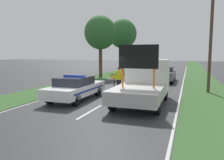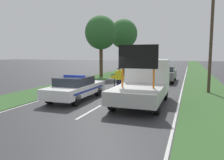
{
  "view_description": "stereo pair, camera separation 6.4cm",
  "coord_description": "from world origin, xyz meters",
  "px_view_note": "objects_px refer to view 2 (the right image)",
  "views": [
    {
      "loc": [
        4.16,
        -10.04,
        2.61
      ],
      "look_at": [
        -0.07,
        2.01,
        1.1
      ],
      "focal_mm": 35.0,
      "sensor_mm": 36.0,
      "label": 1
    },
    {
      "loc": [
        4.23,
        -10.02,
        2.61
      ],
      "look_at": [
        -0.07,
        2.01,
        1.1
      ],
      "focal_mm": 35.0,
      "sensor_mm": 36.0,
      "label": 2
    }
  ],
  "objects_px": {
    "roadside_tree_near_right": "(101,33)",
    "police_car": "(76,88)",
    "traffic_cone_centre_front": "(154,85)",
    "pedestrian_civilian": "(136,77)",
    "work_truck": "(144,82)",
    "queued_car_suv_grey": "(165,74)",
    "road_barrier": "(128,78)",
    "utility_pole": "(211,38)",
    "police_officer": "(119,77)",
    "queued_car_hatch_blue": "(137,68)",
    "traffic_cone_near_police": "(100,86)",
    "roadside_tree_near_left": "(123,34)"
  },
  "relations": [
    {
      "from": "road_barrier",
      "to": "utility_pole",
      "type": "xyz_separation_m",
      "value": [
        5.54,
        0.49,
        2.85
      ]
    },
    {
      "from": "work_truck",
      "to": "utility_pole",
      "type": "bearing_deg",
      "value": -132.99
    },
    {
      "from": "work_truck",
      "to": "traffic_cone_centre_front",
      "type": "bearing_deg",
      "value": -90.58
    },
    {
      "from": "traffic_cone_near_police",
      "to": "roadside_tree_near_right",
      "type": "bearing_deg",
      "value": 111.78
    },
    {
      "from": "queued_car_hatch_blue",
      "to": "roadside_tree_near_left",
      "type": "height_order",
      "value": "roadside_tree_near_left"
    },
    {
      "from": "traffic_cone_near_police",
      "to": "roadside_tree_near_right",
      "type": "xyz_separation_m",
      "value": [
        -3.52,
        8.82,
        4.71
      ]
    },
    {
      "from": "work_truck",
      "to": "roadside_tree_near_right",
      "type": "distance_m",
      "value": 14.2
    },
    {
      "from": "roadside_tree_near_left",
      "to": "roadside_tree_near_right",
      "type": "height_order",
      "value": "roadside_tree_near_left"
    },
    {
      "from": "police_car",
      "to": "traffic_cone_centre_front",
      "type": "relative_size",
      "value": 8.25
    },
    {
      "from": "work_truck",
      "to": "utility_pole",
      "type": "relative_size",
      "value": 0.75
    },
    {
      "from": "utility_pole",
      "to": "road_barrier",
      "type": "bearing_deg",
      "value": -174.9
    },
    {
      "from": "police_officer",
      "to": "roadside_tree_near_left",
      "type": "xyz_separation_m",
      "value": [
        -4.42,
        15.78,
        4.46
      ]
    },
    {
      "from": "traffic_cone_near_police",
      "to": "queued_car_suv_grey",
      "type": "bearing_deg",
      "value": 60.19
    },
    {
      "from": "work_truck",
      "to": "queued_car_suv_grey",
      "type": "relative_size",
      "value": 1.16
    },
    {
      "from": "pedestrian_civilian",
      "to": "road_barrier",
      "type": "bearing_deg",
      "value": 117.66
    },
    {
      "from": "queued_car_suv_grey",
      "to": "queued_car_hatch_blue",
      "type": "relative_size",
      "value": 1.04
    },
    {
      "from": "police_officer",
      "to": "traffic_cone_centre_front",
      "type": "height_order",
      "value": "police_officer"
    },
    {
      "from": "queued_car_suv_grey",
      "to": "roadside_tree_near_left",
      "type": "height_order",
      "value": "roadside_tree_near_left"
    },
    {
      "from": "police_car",
      "to": "road_barrier",
      "type": "relative_size",
      "value": 1.73
    },
    {
      "from": "roadside_tree_near_left",
      "to": "police_officer",
      "type": "bearing_deg",
      "value": -74.36
    },
    {
      "from": "work_truck",
      "to": "traffic_cone_centre_front",
      "type": "distance_m",
      "value": 5.22
    },
    {
      "from": "road_barrier",
      "to": "utility_pole",
      "type": "distance_m",
      "value": 6.25
    },
    {
      "from": "road_barrier",
      "to": "queued_car_hatch_blue",
      "type": "distance_m",
      "value": 12.17
    },
    {
      "from": "traffic_cone_near_police",
      "to": "roadside_tree_near_right",
      "type": "height_order",
      "value": "roadside_tree_near_right"
    },
    {
      "from": "road_barrier",
      "to": "traffic_cone_centre_front",
      "type": "xyz_separation_m",
      "value": [
        1.74,
        1.37,
        -0.56
      ]
    },
    {
      "from": "pedestrian_civilian",
      "to": "queued_car_suv_grey",
      "type": "bearing_deg",
      "value": 56.43
    },
    {
      "from": "work_truck",
      "to": "queued_car_hatch_blue",
      "type": "xyz_separation_m",
      "value": [
        -4.07,
        15.77,
        -0.34
      ]
    },
    {
      "from": "traffic_cone_near_police",
      "to": "roadside_tree_near_right",
      "type": "distance_m",
      "value": 10.6
    },
    {
      "from": "police_officer",
      "to": "utility_pole",
      "type": "xyz_separation_m",
      "value": [
        5.91,
        1.53,
        2.69
      ]
    },
    {
      "from": "roadside_tree_near_right",
      "to": "utility_pole",
      "type": "distance_m",
      "value": 13.15
    },
    {
      "from": "police_car",
      "to": "utility_pole",
      "type": "height_order",
      "value": "utility_pole"
    },
    {
      "from": "roadside_tree_near_right",
      "to": "traffic_cone_near_police",
      "type": "bearing_deg",
      "value": -68.22
    },
    {
      "from": "police_officer",
      "to": "queued_car_suv_grey",
      "type": "relative_size",
      "value": 0.36
    },
    {
      "from": "roadside_tree_near_right",
      "to": "police_car",
      "type": "bearing_deg",
      "value": -74.18
    },
    {
      "from": "pedestrian_civilian",
      "to": "roadside_tree_near_right",
      "type": "xyz_separation_m",
      "value": [
        -6.13,
        8.4,
        3.95
      ]
    },
    {
      "from": "police_car",
      "to": "traffic_cone_near_police",
      "type": "relative_size",
      "value": 7.65
    },
    {
      "from": "traffic_cone_centre_front",
      "to": "work_truck",
      "type": "bearing_deg",
      "value": -87.44
    },
    {
      "from": "traffic_cone_near_police",
      "to": "roadside_tree_near_left",
      "type": "height_order",
      "value": "roadside_tree_near_left"
    },
    {
      "from": "traffic_cone_centre_front",
      "to": "roadside_tree_near_left",
      "type": "xyz_separation_m",
      "value": [
        -6.53,
        13.38,
        5.18
      ]
    },
    {
      "from": "queued_car_hatch_blue",
      "to": "roadside_tree_near_right",
      "type": "xyz_separation_m",
      "value": [
        -3.25,
        -4.24,
        4.22
      ]
    },
    {
      "from": "roadside_tree_near_right",
      "to": "pedestrian_civilian",
      "type": "bearing_deg",
      "value": -53.89
    },
    {
      "from": "pedestrian_civilian",
      "to": "utility_pole",
      "type": "relative_size",
      "value": 0.25
    },
    {
      "from": "police_officer",
      "to": "roadside_tree_near_right",
      "type": "height_order",
      "value": "roadside_tree_near_right"
    },
    {
      "from": "roadside_tree_near_right",
      "to": "utility_pole",
      "type": "bearing_deg",
      "value": -33.67
    },
    {
      "from": "traffic_cone_near_police",
      "to": "work_truck",
      "type": "bearing_deg",
      "value": -35.43
    },
    {
      "from": "work_truck",
      "to": "traffic_cone_near_police",
      "type": "bearing_deg",
      "value": -38.58
    },
    {
      "from": "work_truck",
      "to": "police_officer",
      "type": "xyz_separation_m",
      "value": [
        -2.34,
        2.75,
        -0.13
      ]
    },
    {
      "from": "pedestrian_civilian",
      "to": "roadside_tree_near_left",
      "type": "xyz_separation_m",
      "value": [
        -5.56,
        15.4,
        4.4
      ]
    },
    {
      "from": "traffic_cone_centre_front",
      "to": "roadside_tree_near_right",
      "type": "distance_m",
      "value": 10.65
    },
    {
      "from": "traffic_cone_centre_front",
      "to": "queued_car_hatch_blue",
      "type": "distance_m",
      "value": 11.31
    }
  ]
}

